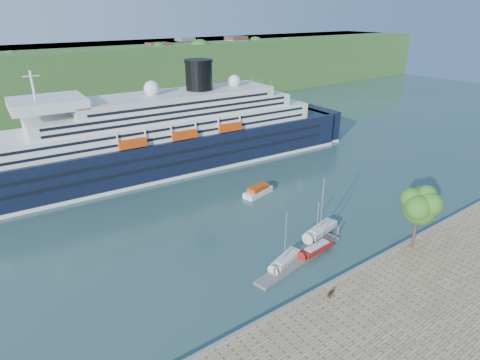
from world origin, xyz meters
name	(u,v)px	position (x,y,z in m)	size (l,w,h in m)	color
ground	(342,281)	(0.00, 0.00, 0.00)	(400.00, 400.00, 0.00)	#284847
far_hillside	(68,78)	(0.00, 145.00, 12.00)	(400.00, 50.00, 24.00)	#346227
quay_coping	(344,275)	(0.00, -0.20, 1.15)	(220.00, 0.50, 0.30)	slate
cruise_ship	(154,119)	(-2.31, 57.74, 13.20)	(117.57, 17.12, 26.40)	black
park_bench	(331,293)	(-4.92, -1.94, 1.46)	(1.42, 0.58, 0.91)	#422312
promenade_tree	(418,216)	(15.20, -1.57, 6.93)	(7.17, 7.17, 11.87)	#245817
floating_pontoon	(301,259)	(-1.22, 7.68, 0.22)	(19.78, 2.42, 0.44)	gray
sailboat_white_near	(287,239)	(-3.87, 8.31, 4.53)	(7.01, 1.95, 9.05)	silver
sailboat_red	(319,229)	(2.39, 7.62, 4.53)	(7.02, 1.95, 9.06)	maroon
sailboat_white_far	(323,208)	(7.44, 11.35, 5.33)	(8.26, 2.29, 10.67)	silver
tender_launch	(258,190)	(8.83, 31.35, 1.04)	(7.55, 2.58, 2.09)	#C33D0B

